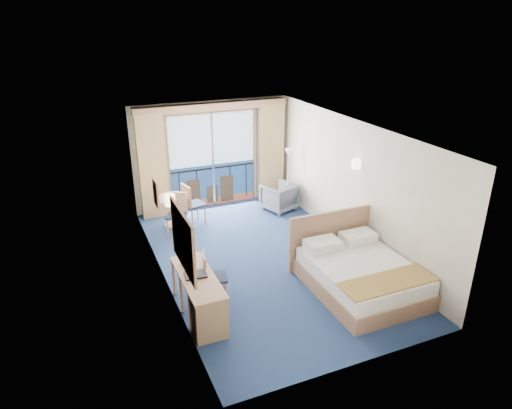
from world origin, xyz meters
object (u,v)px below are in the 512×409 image
table_chair_a (191,202)px  desk_chair (211,274)px  bed (359,273)px  table_chair_b (177,211)px  floor_lamp (288,163)px  armchair (279,197)px  round_table (173,204)px  nightstand (346,237)px  desk (206,307)px

table_chair_a → desk_chair: bearing=156.3°
bed → table_chair_a: (-2.02, 3.88, 0.25)m
table_chair_a → table_chair_b: (-0.42, -0.35, -0.03)m
bed → floor_lamp: floor_lamp is taller
armchair → table_chair_a: size_ratio=0.76×
floor_lamp → round_table: floor_lamp is taller
desk_chair → round_table: desk_chair is taller
nightstand → table_chair_b: table_chair_b is taller
nightstand → desk_chair: (-3.15, -0.62, 0.20)m
armchair → floor_lamp: 0.88m
bed → floor_lamp: 4.05m
armchair → round_table: round_table is taller
armchair → table_chair_b: (-2.70, -0.34, 0.19)m
table_chair_b → floor_lamp: bearing=38.3°
desk → table_chair_b: 3.60m
armchair → round_table: (-2.70, 0.11, 0.19)m
round_table → bed: bearing=-58.6°
armchair → floor_lamp: size_ratio=0.49×
round_table → table_chair_b: table_chair_b is taller
bed → desk: (-2.87, -0.04, 0.09)m
armchair → round_table: 2.71m
bed → armchair: size_ratio=2.83×
floor_lamp → table_chair_b: floor_lamp is taller
nightstand → armchair: armchair is taller
armchair → desk_chair: bearing=29.2°
armchair → table_chair_a: 2.30m
floor_lamp → table_chair_b: bearing=-172.5°
table_chair_a → desk: bearing=153.5°
floor_lamp → round_table: (-2.97, 0.06, -0.65)m
table_chair_a → table_chair_b: bearing=115.5°
nightstand → desk_chair: desk_chair is taller
bed → desk_chair: size_ratio=2.42×
desk → table_chair_b: (0.43, 3.58, 0.13)m
round_table → table_chair_a: bearing=-14.3°
nightstand → floor_lamp: (-0.07, 2.58, 0.88)m
bed → nightstand: size_ratio=3.58×
bed → desk: size_ratio=1.37×
desk_chair → table_chair_a: 3.20m
armchair → desk_chair: size_ratio=0.85×
desk → round_table: desk is taller
floor_lamp → table_chair_a: floor_lamp is taller
desk → table_chair_b: table_chair_b is taller
floor_lamp → table_chair_a: (-2.55, -0.05, -0.62)m
round_table → nightstand: bearing=-41.0°
floor_lamp → table_chair_b: size_ratio=1.63×
desk_chair → floor_lamp: bearing=-31.2°
desk → round_table: (0.43, 4.03, 0.13)m
nightstand → desk: 3.74m
bed → desk_chair: 2.65m
round_table → table_chair_b: size_ratio=0.82×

